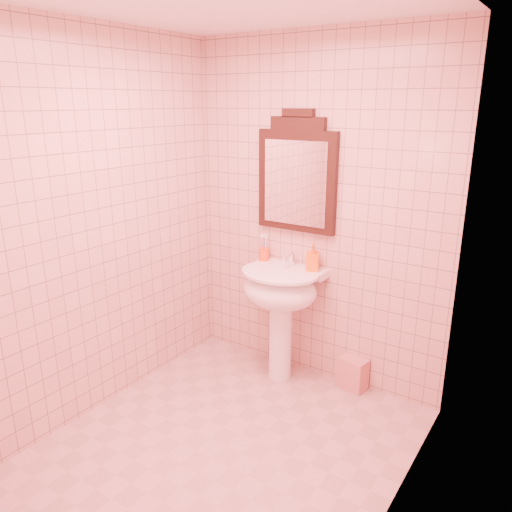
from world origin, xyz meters
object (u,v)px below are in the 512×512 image
Objects in this scene: mirror at (297,176)px; towel at (353,373)px; pedestal_sink at (280,297)px; toothbrush_cup at (264,254)px; soap_dispenser at (313,257)px.

mirror is 1.50m from towel.
pedestal_sink is 0.38m from toothbrush_cup.
pedestal_sink is 4.40× the size of soap_dispenser.
mirror is 0.66m from toothbrush_cup.
toothbrush_cup is (-0.24, 0.15, 0.25)m from pedestal_sink.
toothbrush_cup is 0.75× the size of towel.
pedestal_sink is 3.60× the size of towel.
mirror is at bearing 12.70° from toothbrush_cup.
toothbrush_cup is 0.42m from soap_dispenser.
mirror is at bearing 90.00° from pedestal_sink.
pedestal_sink is 0.38m from soap_dispenser.
pedestal_sink reaches higher than towel.
soap_dispenser reaches higher than towel.
toothbrush_cup is at bearing 156.00° from soap_dispenser.
soap_dispenser is at bearing 38.37° from pedestal_sink.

